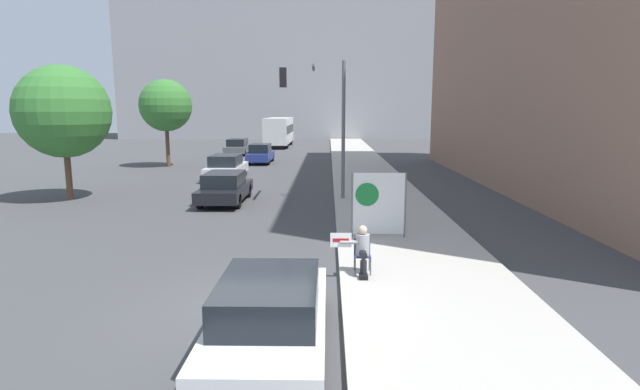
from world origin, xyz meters
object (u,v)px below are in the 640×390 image
parked_car_curbside (270,314)px  street_tree_midblock (166,106)px  seated_protester (362,248)px  car_on_road_far_lane (238,147)px  car_on_road_distant (261,154)px  car_on_road_midblock (226,167)px  pedestrian_behind (370,198)px  protest_banner (378,204)px  car_on_road_nearest (225,187)px  street_tree_near_curb (63,112)px  traffic_light_pole (322,107)px  city_bus_on_road (279,130)px

parked_car_curbside → street_tree_midblock: 30.35m
seated_protester → car_on_road_far_lane: car_on_road_far_lane is taller
seated_protester → car_on_road_distant: (-6.09, 27.03, -0.04)m
car_on_road_midblock → car_on_road_distant: size_ratio=1.04×
pedestrian_behind → car_on_road_midblock: (-7.61, 12.21, -0.26)m
protest_banner → car_on_road_distant: size_ratio=0.45×
protest_banner → car_on_road_distant: 24.44m
pedestrian_behind → car_on_road_nearest: bearing=83.2°
seated_protester → street_tree_near_curb: 17.02m
protest_banner → traffic_light_pole: traffic_light_pole is taller
pedestrian_behind → protest_banner: (0.07, -2.24, 0.23)m
car_on_road_nearest → city_bus_on_road: 34.83m
pedestrian_behind → traffic_light_pole: 6.04m
protest_banner → seated_protester: bearing=-101.7°
pedestrian_behind → street_tree_near_curb: 14.63m
seated_protester → street_tree_midblock: bearing=138.2°
seated_protester → street_tree_midblock: size_ratio=0.19×
car_on_road_distant → street_tree_midblock: street_tree_midblock is taller
pedestrian_behind → city_bus_on_road: size_ratio=0.16×
parked_car_curbside → car_on_road_midblock: car_on_road_midblock is taller
protest_banner → street_tree_near_curb: (-13.48, 7.25, 2.79)m
traffic_light_pole → city_bus_on_road: size_ratio=0.60×
traffic_light_pole → street_tree_midblock: 17.93m
pedestrian_behind → protest_banner: 2.25m
car_on_road_midblock → city_bus_on_road: size_ratio=0.47×
car_on_road_midblock → street_tree_near_curb: (-5.79, -7.20, 3.29)m
seated_protester → car_on_road_far_lane: (-9.18, 34.29, -0.05)m
seated_protester → traffic_light_pole: bearing=117.1°
parked_car_curbside → car_on_road_distant: size_ratio=0.99×
parked_car_curbside → car_on_road_distant: 31.05m
street_tree_midblock → car_on_road_far_lane: bearing=71.4°
protest_banner → parked_car_curbside: size_ratio=0.45×
city_bus_on_road → street_tree_midblock: size_ratio=1.62×
car_on_road_nearest → city_bus_on_road: size_ratio=0.44×
pedestrian_behind → car_on_road_midblock: size_ratio=0.35×
pedestrian_behind → car_on_road_midblock: 14.39m
seated_protester → protest_banner: (0.74, 3.56, 0.44)m
protest_banner → street_tree_near_curb: street_tree_near_curb is taller
car_on_road_nearest → city_bus_on_road: bearing=91.6°
city_bus_on_road → street_tree_near_curb: street_tree_near_curb is taller
pedestrian_behind → car_on_road_far_lane: bearing=48.1°
seated_protester → pedestrian_behind: bearing=104.6°
pedestrian_behind → car_on_road_nearest: (-6.09, 4.40, -0.30)m
pedestrian_behind → street_tree_midblock: 23.07m
street_tree_near_curb → car_on_road_distant: bearing=67.7°
street_tree_near_curb → parked_car_curbside: bearing=-53.0°
seated_protester → car_on_road_far_lane: bearing=126.1°
traffic_light_pole → parked_car_curbside: 14.75m
pedestrian_behind → traffic_light_pole: size_ratio=0.27×
traffic_light_pole → street_tree_near_curb: (-11.63, 0.22, -0.20)m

